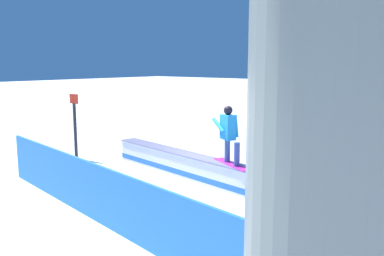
# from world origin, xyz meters

# --- Properties ---
(ground_plane) EXTENTS (120.00, 120.00, 0.00)m
(ground_plane) POSITION_xyz_m (0.00, 0.00, 0.00)
(ground_plane) COLOR white
(grind_box) EXTENTS (7.12, 1.54, 0.66)m
(grind_box) POSITION_xyz_m (0.00, 0.00, 0.30)
(grind_box) COLOR white
(grind_box) RESTS_ON ground_plane
(snowboarder) EXTENTS (1.38, 0.86, 1.40)m
(snowboarder) POSITION_xyz_m (-0.81, 0.07, 1.41)
(snowboarder) COLOR #B62795
(snowboarder) RESTS_ON grind_box
(safety_fence) EXTENTS (8.38, 1.30, 1.16)m
(safety_fence) POSITION_xyz_m (0.00, 3.43, 0.58)
(safety_fence) COLOR #2F7EDE
(safety_fence) RESTS_ON ground_plane
(trail_marker) EXTENTS (0.40, 0.10, 2.10)m
(trail_marker) POSITION_xyz_m (4.81, 0.56, 1.12)
(trail_marker) COLOR #262628
(trail_marker) RESTS_ON ground_plane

